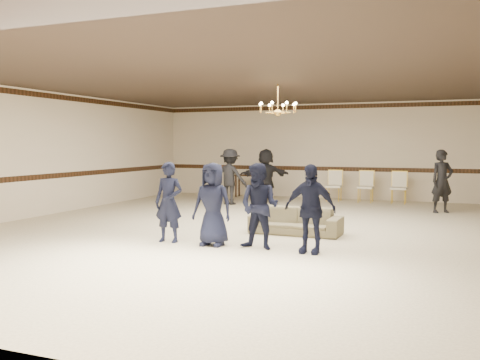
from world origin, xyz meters
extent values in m
cube|color=beige|center=(0.00, 0.00, 0.00)|extent=(12.00, 14.00, 0.01)
cube|color=black|center=(0.00, 0.00, 3.20)|extent=(12.00, 14.00, 0.01)
cube|color=beige|center=(0.00, 7.00, 1.60)|extent=(12.00, 0.01, 3.20)
cube|color=beige|center=(0.00, -7.00, 1.60)|extent=(12.00, 0.01, 3.20)
cube|color=beige|center=(-6.00, 0.00, 1.60)|extent=(0.01, 14.00, 3.20)
cube|color=#371E10|center=(0.00, 6.99, 1.00)|extent=(12.00, 0.02, 0.14)
cube|color=#371E10|center=(0.00, 6.99, 3.08)|extent=(12.00, 0.02, 0.14)
imported|color=black|center=(-1.21, -1.93, 0.75)|extent=(0.56, 0.38, 1.51)
imported|color=black|center=(-0.31, -1.93, 0.75)|extent=(0.74, 0.48, 1.51)
imported|color=black|center=(0.59, -1.93, 0.75)|extent=(0.79, 0.65, 1.51)
imported|color=black|center=(1.49, -1.93, 0.75)|extent=(0.91, 0.43, 1.51)
imported|color=#6B6447|center=(0.78, -0.22, 0.27)|extent=(1.86, 0.77, 0.54)
imported|color=black|center=(-2.47, 4.10, 0.84)|extent=(1.15, 0.74, 1.69)
imported|color=black|center=(-1.57, 4.80, 0.84)|extent=(1.58, 1.28, 1.69)
imported|color=black|center=(3.53, 4.40, 0.84)|extent=(0.74, 0.67, 1.69)
cube|color=black|center=(-2.71, 6.35, 0.39)|extent=(0.96, 0.47, 0.78)
camera|label=1|loc=(3.59, -10.47, 1.85)|focal=39.05mm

